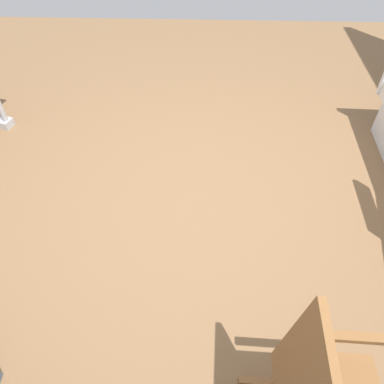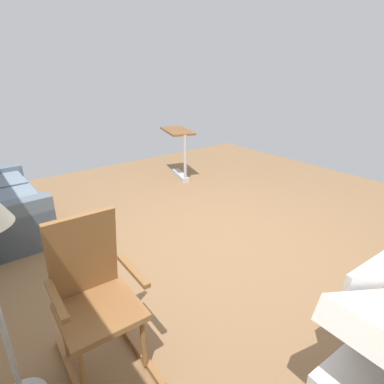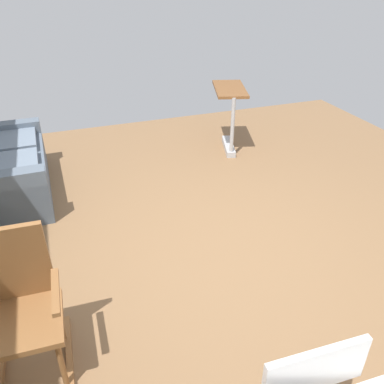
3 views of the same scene
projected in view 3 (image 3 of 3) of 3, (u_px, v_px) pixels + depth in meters
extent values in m
plane|color=olive|center=(222.00, 256.00, 3.67)|extent=(7.28, 7.28, 0.00)
cube|color=silver|center=(316.00, 370.00, 1.94)|extent=(0.06, 0.56, 0.28)
cube|color=slate|center=(8.00, 176.00, 4.53)|extent=(1.61, 0.87, 0.45)
cube|color=slate|center=(5.00, 168.00, 4.11)|extent=(0.68, 0.65, 0.10)
cube|color=slate|center=(7.00, 142.00, 4.70)|extent=(0.68, 0.65, 0.10)
cube|color=slate|center=(4.00, 201.00, 3.91)|extent=(0.19, 0.85, 0.60)
cube|color=slate|center=(8.00, 146.00, 5.06)|extent=(0.19, 0.85, 0.60)
cube|color=brown|center=(0.00, 379.00, 2.57)|extent=(0.76, 0.07, 0.05)
cube|color=brown|center=(70.00, 361.00, 2.68)|extent=(0.76, 0.07, 0.05)
cylinder|color=brown|center=(61.00, 363.00, 2.41)|extent=(0.04, 0.04, 0.40)
cylinder|color=brown|center=(59.00, 318.00, 2.72)|extent=(0.04, 0.04, 0.40)
cube|color=brown|center=(22.00, 324.00, 2.41)|extent=(0.48, 0.50, 0.04)
cube|color=brown|center=(13.00, 265.00, 2.43)|extent=(0.13, 0.44, 0.60)
cube|color=brown|center=(55.00, 291.00, 2.35)|extent=(0.39, 0.06, 0.03)
cube|color=#B2B5BA|center=(229.00, 146.00, 5.69)|extent=(0.61, 0.29, 0.08)
cylinder|color=black|center=(231.00, 155.00, 5.47)|extent=(0.07, 0.07, 0.06)
cylinder|color=black|center=(226.00, 140.00, 5.92)|extent=(0.07, 0.07, 0.06)
cylinder|color=#B2B5BA|center=(233.00, 126.00, 5.26)|extent=(0.05, 0.05, 0.74)
cube|color=brown|center=(230.00, 89.00, 5.42)|extent=(0.88, 0.61, 0.04)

